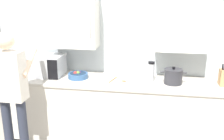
{
  "coord_description": "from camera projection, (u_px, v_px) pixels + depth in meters",
  "views": [
    {
      "loc": [
        0.38,
        -2.65,
        2.05
      ],
      "look_at": [
        -0.15,
        0.57,
        1.08
      ],
      "focal_mm": 41.63,
      "sensor_mm": 36.0,
      "label": 1
    }
  ],
  "objects": [
    {
      "name": "counter_unit",
      "position": [
        123.0,
        112.0,
        3.61
      ],
      "size": [
        3.12,
        0.68,
        0.93
      ],
      "color": "beige",
      "rests_on": "ground_plane"
    },
    {
      "name": "knife_block",
      "position": [
        224.0,
        77.0,
        3.25
      ],
      "size": [
        0.11,
        0.15,
        0.29
      ],
      "color": "tan",
      "rests_on": "counter_unit"
    },
    {
      "name": "stock_pot",
      "position": [
        173.0,
        76.0,
        3.32
      ],
      "size": [
        0.33,
        0.23,
        0.22
      ],
      "color": "#2D2D33",
      "rests_on": "counter_unit"
    },
    {
      "name": "thermos_flask",
      "position": [
        151.0,
        71.0,
        3.4
      ],
      "size": [
        0.09,
        0.09,
        0.27
      ],
      "color": "#B7BABF",
      "rests_on": "counter_unit"
    },
    {
      "name": "microwave_oven",
      "position": [
        44.0,
        65.0,
        3.64
      ],
      "size": [
        0.58,
        0.73,
        0.29
      ],
      "color": "#B7BABF",
      "rests_on": "counter_unit"
    },
    {
      "name": "fruit_bowl",
      "position": [
        78.0,
        75.0,
        3.55
      ],
      "size": [
        0.27,
        0.27,
        0.1
      ],
      "color": "#335684",
      "rests_on": "counter_unit"
    },
    {
      "name": "wooden_spoon",
      "position": [
        118.0,
        80.0,
        3.45
      ],
      "size": [
        0.23,
        0.25,
        0.02
      ],
      "color": "#A37547",
      "rests_on": "counter_unit"
    },
    {
      "name": "back_wall_tiled",
      "position": [
        127.0,
        39.0,
        3.64
      ],
      "size": [
        3.84,
        0.44,
        2.66
      ],
      "color": "#B2BCC1",
      "rests_on": "ground_plane"
    },
    {
      "name": "person_figure",
      "position": [
        11.0,
        89.0,
        3.0
      ],
      "size": [
        0.44,
        0.53,
        1.66
      ],
      "color": "#282D3D",
      "rests_on": "ground_plane"
    }
  ]
}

